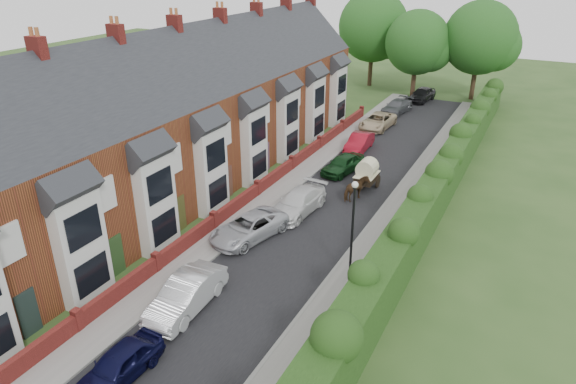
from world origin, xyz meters
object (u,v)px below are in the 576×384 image
object	(u,v)px
car_grey	(397,107)
car_red	(359,142)
car_beige	(378,121)
horse	(356,189)
car_silver_b	(249,227)
horse_cart	(367,172)
lamppost	(353,218)
car_navy	(119,365)
car_white	(298,202)
car_green	(343,164)
car_black	(422,94)
car_silver_a	(186,294)

from	to	relation	value
car_grey	car_red	bearing A→B (deg)	-79.30
car_beige	car_grey	xyz separation A→B (m)	(0.15, 5.60, -0.02)
car_grey	horse	world-z (taller)	horse
car_silver_b	car_beige	distance (m)	22.40
car_grey	horse_cart	xyz separation A→B (m)	(3.36, -18.68, 0.58)
car_red	car_beige	distance (m)	6.26
lamppost	horse_cart	xyz separation A→B (m)	(-2.77, 10.32, -2.07)
car_navy	car_white	world-z (taller)	car_white
horse_cart	car_green	bearing A→B (deg)	142.37
car_beige	horse	size ratio (longest dim) A/B	2.63
car_green	horse	bearing A→B (deg)	-45.52
car_white	car_black	distance (m)	29.56
car_white	horse_cart	size ratio (longest dim) A/B	1.62
car_silver_b	car_red	bearing A→B (deg)	101.87
car_black	car_green	bearing A→B (deg)	-82.25
lamppost	car_red	world-z (taller)	lamppost
car_beige	horse	bearing A→B (deg)	-73.30
car_white	car_beige	distance (m)	18.38
car_white	car_green	size ratio (longest dim) A/B	1.21
car_white	car_red	bearing A→B (deg)	96.13
car_white	car_black	world-z (taller)	car_black
car_navy	car_silver_b	distance (m)	11.26
car_silver_a	car_grey	xyz separation A→B (m)	(-0.52, 34.67, -0.11)
lamppost	car_grey	distance (m)	29.76
car_silver_b	car_grey	world-z (taller)	car_silver_b
horse_cart	car_white	bearing A→B (deg)	-115.93
car_silver_a	horse_cart	world-z (taller)	horse_cart
car_green	car_beige	world-z (taller)	car_green
lamppost	car_grey	size ratio (longest dim) A/B	1.15
lamppost	car_white	size ratio (longest dim) A/B	1.07
car_red	horse	distance (m)	9.33
car_green	horse_cart	xyz separation A→B (m)	(2.44, -1.88, 0.55)
car_beige	car_grey	world-z (taller)	car_beige
car_silver_a	horse_cart	bearing A→B (deg)	77.01
car_white	car_red	xyz separation A→B (m)	(-0.44, 12.12, -0.02)
horse	car_silver_b	bearing A→B (deg)	84.41
car_green	car_white	bearing A→B (deg)	-78.74
car_grey	car_navy	bearing A→B (deg)	-79.76
car_silver_a	car_silver_b	bearing A→B (deg)	93.87
car_red	car_silver_a	bearing A→B (deg)	-92.07
lamppost	horse	bearing A→B (deg)	108.38
car_navy	car_silver_b	xyz separation A→B (m)	(-1.13, 11.20, 0.03)
lamppost	car_silver_a	xyz separation A→B (m)	(-5.61, -5.67, -2.53)
car_silver_a	car_black	distance (m)	40.27
lamppost	car_green	xyz separation A→B (m)	(-5.21, 12.20, -2.62)
car_silver_b	horse_cart	size ratio (longest dim) A/B	1.62
car_silver_b	car_beige	bearing A→B (deg)	103.76
car_white	car_black	xyz separation A→B (m)	(0.33, 29.55, 0.04)
car_green	car_red	distance (m)	5.00
car_black	horse_cart	world-z (taller)	horse_cart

